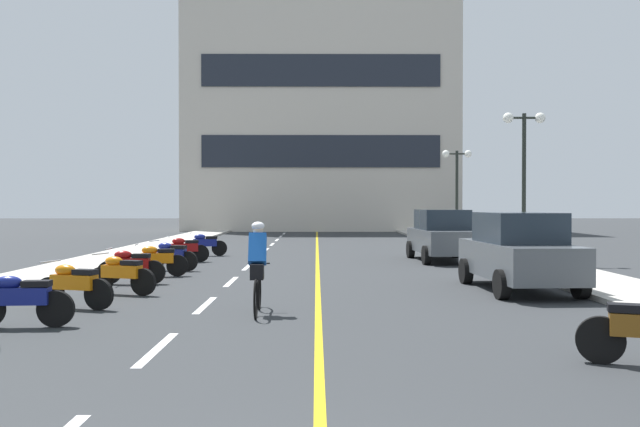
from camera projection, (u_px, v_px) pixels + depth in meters
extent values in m
plane|color=#2D3033|center=(310.00, 259.00, 24.22)|extent=(140.00, 140.00, 0.00)
cube|color=#B7B2A8|center=(136.00, 252.00, 27.18)|extent=(2.40, 72.00, 0.12)
cube|color=#B7B2A8|center=(486.00, 252.00, 27.26)|extent=(2.40, 72.00, 0.12)
cube|color=silver|center=(157.00, 349.00, 9.21)|extent=(0.14, 2.20, 0.01)
cube|color=silver|center=(205.00, 305.00, 13.21)|extent=(0.14, 2.20, 0.01)
cube|color=silver|center=(231.00, 282.00, 17.21)|extent=(0.14, 2.20, 0.01)
cube|color=silver|center=(247.00, 267.00, 21.21)|extent=(0.14, 2.20, 0.01)
cube|color=silver|center=(258.00, 257.00, 25.21)|extent=(0.14, 2.20, 0.01)
cube|color=silver|center=(266.00, 250.00, 29.21)|extent=(0.14, 2.20, 0.01)
cube|color=silver|center=(272.00, 244.00, 33.21)|extent=(0.14, 2.20, 0.01)
cube|color=silver|center=(277.00, 240.00, 37.21)|extent=(0.14, 2.20, 0.01)
cube|color=silver|center=(281.00, 236.00, 41.21)|extent=(0.14, 2.20, 0.01)
cube|color=silver|center=(284.00, 234.00, 45.21)|extent=(0.14, 2.20, 0.01)
cube|color=silver|center=(287.00, 231.00, 49.21)|extent=(0.14, 2.20, 0.01)
cube|color=gold|center=(317.00, 253.00, 27.22)|extent=(0.12, 66.00, 0.01)
cube|color=beige|center=(321.00, 107.00, 52.63)|extent=(20.63, 9.09, 19.53)
cube|color=#1E232D|center=(321.00, 151.00, 48.09)|extent=(17.33, 0.10, 2.34)
cube|color=#1E232D|center=(321.00, 70.00, 48.01)|extent=(17.33, 0.10, 2.34)
cylinder|color=black|center=(524.00, 186.00, 22.74)|extent=(0.14, 0.14, 5.01)
cylinder|color=black|center=(524.00, 118.00, 22.71)|extent=(1.10, 0.08, 0.08)
sphere|color=white|center=(508.00, 118.00, 22.71)|extent=(0.36, 0.36, 0.36)
sphere|color=white|center=(540.00, 118.00, 22.71)|extent=(0.36, 0.36, 0.36)
cylinder|color=black|center=(457.00, 197.00, 32.53)|extent=(0.14, 0.14, 4.52)
cylinder|color=black|center=(457.00, 154.00, 32.50)|extent=(1.10, 0.08, 0.08)
sphere|color=white|center=(446.00, 154.00, 32.50)|extent=(0.36, 0.36, 0.36)
sphere|color=white|center=(468.00, 154.00, 32.50)|extent=(0.36, 0.36, 0.36)
cylinder|color=black|center=(466.00, 271.00, 16.78)|extent=(0.25, 0.65, 0.64)
cylinder|color=black|center=(532.00, 271.00, 16.87)|extent=(0.25, 0.65, 0.64)
cylinder|color=black|center=(502.00, 284.00, 13.98)|extent=(0.25, 0.65, 0.64)
cylinder|color=black|center=(581.00, 284.00, 14.07)|extent=(0.25, 0.65, 0.64)
cube|color=#4C5156|center=(518.00, 260.00, 15.42)|extent=(1.89, 4.27, 0.80)
cube|color=#1E2833|center=(518.00, 228.00, 15.41)|extent=(1.66, 2.27, 0.70)
cylinder|color=black|center=(410.00, 249.00, 24.81)|extent=(0.25, 0.65, 0.64)
cylinder|color=black|center=(455.00, 249.00, 24.90)|extent=(0.25, 0.65, 0.64)
cylinder|color=black|center=(426.00, 255.00, 22.02)|extent=(0.25, 0.65, 0.64)
cylinder|color=black|center=(477.00, 255.00, 22.11)|extent=(0.25, 0.65, 0.64)
cube|color=#4C5156|center=(442.00, 241.00, 23.45)|extent=(1.90, 4.28, 0.80)
cube|color=#1E2833|center=(442.00, 220.00, 23.44)|extent=(1.66, 2.27, 0.70)
cylinder|color=black|center=(600.00, 340.00, 8.36)|extent=(0.60, 0.29, 0.60)
cube|color=black|center=(627.00, 308.00, 8.26)|extent=(0.49, 0.37, 0.10)
cylinder|color=black|center=(56.00, 309.00, 10.84)|extent=(0.61, 0.14, 0.60)
cube|color=navy|center=(21.00, 296.00, 10.79)|extent=(0.92, 0.34, 0.28)
ellipsoid|color=navy|center=(8.00, 283.00, 10.77)|extent=(0.46, 0.27, 0.22)
cube|color=black|center=(37.00, 283.00, 10.81)|extent=(0.46, 0.27, 0.10)
cylinder|color=black|center=(50.00, 292.00, 12.89)|extent=(0.60, 0.27, 0.60)
cylinder|color=black|center=(99.00, 294.00, 12.57)|extent=(0.60, 0.27, 0.60)
cube|color=orange|center=(74.00, 282.00, 12.73)|extent=(0.94, 0.53, 0.28)
ellipsoid|color=orange|center=(65.00, 270.00, 12.78)|extent=(0.49, 0.36, 0.22)
cube|color=black|center=(85.00, 272.00, 12.65)|extent=(0.49, 0.36, 0.10)
cylinder|color=silver|center=(50.00, 261.00, 12.88)|extent=(0.20, 0.58, 0.03)
cylinder|color=black|center=(101.00, 280.00, 14.90)|extent=(0.60, 0.28, 0.60)
cylinder|color=black|center=(143.00, 282.00, 14.56)|extent=(0.60, 0.28, 0.60)
cube|color=orange|center=(122.00, 271.00, 14.73)|extent=(0.94, 0.55, 0.28)
ellipsoid|color=orange|center=(114.00, 261.00, 14.79)|extent=(0.49, 0.37, 0.22)
cube|color=black|center=(131.00, 263.00, 14.65)|extent=(0.49, 0.37, 0.10)
cylinder|color=silver|center=(101.00, 254.00, 14.89)|extent=(0.22, 0.58, 0.03)
cylinder|color=black|center=(109.00, 272.00, 16.62)|extent=(0.60, 0.12, 0.60)
cylinder|color=black|center=(153.00, 272.00, 16.66)|extent=(0.60, 0.12, 0.60)
cube|color=maroon|center=(131.00, 264.00, 16.63)|extent=(0.91, 0.31, 0.28)
ellipsoid|color=maroon|center=(123.00, 255.00, 16.62)|extent=(0.45, 0.25, 0.22)
cube|color=black|center=(141.00, 256.00, 16.64)|extent=(0.45, 0.25, 0.10)
cylinder|color=silver|center=(109.00, 249.00, 16.61)|extent=(0.05, 0.60, 0.03)
cylinder|color=black|center=(137.00, 266.00, 18.31)|extent=(0.61, 0.19, 0.60)
cylinder|color=black|center=(177.00, 266.00, 18.47)|extent=(0.61, 0.19, 0.60)
cube|color=orange|center=(157.00, 258.00, 18.39)|extent=(0.93, 0.41, 0.28)
ellipsoid|color=orange|center=(150.00, 250.00, 18.35)|extent=(0.47, 0.30, 0.22)
cube|color=black|center=(166.00, 251.00, 18.42)|extent=(0.47, 0.30, 0.10)
cylinder|color=silver|center=(137.00, 244.00, 18.30)|extent=(0.12, 0.60, 0.03)
cylinder|color=black|center=(155.00, 260.00, 20.16)|extent=(0.61, 0.24, 0.60)
cylinder|color=black|center=(188.00, 261.00, 19.90)|extent=(0.61, 0.24, 0.60)
cube|color=navy|center=(171.00, 254.00, 20.02)|extent=(0.94, 0.49, 0.28)
ellipsoid|color=navy|center=(165.00, 246.00, 20.07)|extent=(0.48, 0.34, 0.22)
cube|color=black|center=(179.00, 247.00, 19.96)|extent=(0.48, 0.34, 0.10)
cylinder|color=silver|center=(154.00, 241.00, 20.15)|extent=(0.17, 0.59, 0.03)
cylinder|color=black|center=(168.00, 254.00, 22.67)|extent=(0.60, 0.29, 0.60)
cylinder|color=black|center=(200.00, 253.00, 23.03)|extent=(0.60, 0.29, 0.60)
cube|color=maroon|center=(184.00, 247.00, 22.85)|extent=(0.94, 0.56, 0.28)
ellipsoid|color=maroon|center=(179.00, 241.00, 22.78)|extent=(0.49, 0.37, 0.22)
cube|color=black|center=(192.00, 242.00, 22.93)|extent=(0.49, 0.37, 0.10)
cylinder|color=silver|center=(168.00, 237.00, 22.66)|extent=(0.23, 0.58, 0.03)
cylinder|color=black|center=(191.00, 248.00, 25.67)|extent=(0.61, 0.17, 0.60)
cylinder|color=black|center=(219.00, 248.00, 25.80)|extent=(0.61, 0.17, 0.60)
cube|color=navy|center=(205.00, 243.00, 25.74)|extent=(0.93, 0.38, 0.28)
ellipsoid|color=navy|center=(200.00, 237.00, 25.71)|extent=(0.46, 0.29, 0.22)
cube|color=black|center=(212.00, 237.00, 25.76)|extent=(0.46, 0.29, 0.10)
cylinder|color=silver|center=(191.00, 233.00, 25.66)|extent=(0.10, 0.60, 0.03)
torus|color=black|center=(259.00, 292.00, 12.69)|extent=(0.06, 0.72, 0.72)
torus|color=black|center=(256.00, 299.00, 11.64)|extent=(0.06, 0.72, 0.72)
cylinder|color=black|center=(257.00, 279.00, 12.14)|extent=(0.06, 0.95, 0.04)
cube|color=black|center=(257.00, 268.00, 11.98)|extent=(0.11, 0.20, 0.06)
cylinder|color=black|center=(259.00, 263.00, 12.58)|extent=(0.42, 0.04, 0.03)
cube|color=black|center=(257.00, 272.00, 12.03)|extent=(0.25, 0.37, 0.28)
cube|color=blue|center=(258.00, 249.00, 12.18)|extent=(0.33, 0.46, 0.61)
sphere|color=beige|center=(258.00, 230.00, 12.30)|extent=(0.20, 0.20, 0.20)
ellipsoid|color=white|center=(258.00, 226.00, 12.30)|extent=(0.24, 0.26, 0.16)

